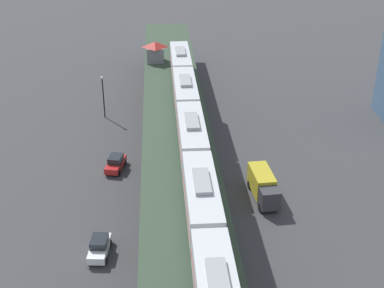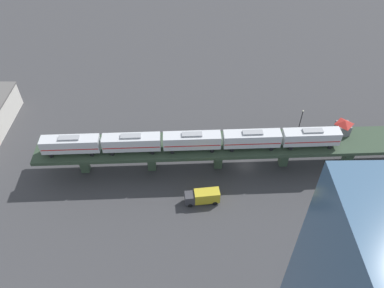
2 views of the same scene
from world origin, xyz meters
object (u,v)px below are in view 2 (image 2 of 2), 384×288
(subway_train, at_px, (192,140))
(street_car_white, at_px, (159,139))
(signal_hut, at_px, (343,126))
(delivery_truck, at_px, (203,197))
(street_car_red, at_px, (232,139))
(street_lamp, at_px, (301,119))

(subway_train, xyz_separation_m, street_car_white, (9.85, 7.85, -8.69))
(subway_train, bearing_deg, signal_hut, -81.97)
(signal_hut, bearing_deg, street_car_white, 82.94)
(street_car_white, distance_m, delivery_truck, 21.01)
(delivery_truck, bearing_deg, signal_hut, -66.95)
(subway_train, relative_size, street_car_red, 13.36)
(subway_train, xyz_separation_m, street_car_red, (9.73, -9.89, -8.69))
(signal_hut, relative_size, street_lamp, 0.49)
(street_car_red, distance_m, delivery_truck, 19.98)
(signal_hut, distance_m, street_lamp, 11.55)
(street_car_red, xyz_separation_m, street_lamp, (3.23, -17.07, 3.17))
(subway_train, height_order, street_lamp, subway_train)
(subway_train, xyz_separation_m, street_lamp, (12.95, -26.95, -5.52))
(street_car_red, bearing_deg, signal_hut, -101.95)
(signal_hut, height_order, street_lamp, signal_hut)
(street_car_red, height_order, delivery_truck, delivery_truck)
(delivery_truck, bearing_deg, street_lamp, -49.02)
(delivery_truck, height_order, street_lamp, street_lamp)
(street_car_red, distance_m, street_lamp, 17.66)
(street_car_white, xyz_separation_m, delivery_truck, (-18.50, -9.93, 0.82))
(street_car_red, bearing_deg, street_lamp, -79.29)
(signal_hut, height_order, street_car_red, signal_hut)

